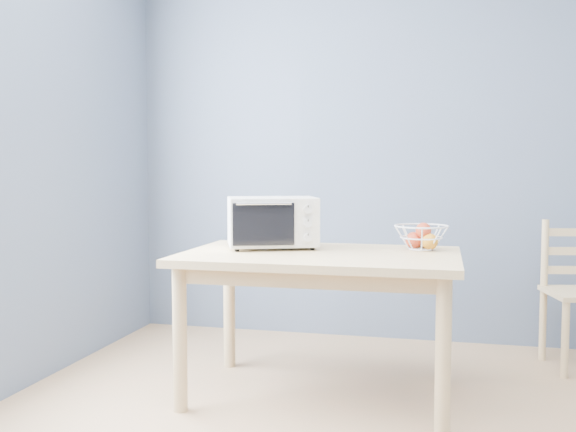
# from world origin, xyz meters

# --- Properties ---
(room) EXTENTS (4.01, 4.51, 2.61)m
(room) POSITION_xyz_m (0.00, 0.00, 1.30)
(room) COLOR #A5825B
(room) RESTS_ON ground
(dining_table) EXTENTS (1.40, 0.90, 0.75)m
(dining_table) POSITION_xyz_m (-0.44, 1.00, 0.65)
(dining_table) COLOR #D3B47E
(dining_table) RESTS_ON ground
(toaster_oven) EXTENTS (0.55, 0.48, 0.28)m
(toaster_oven) POSITION_xyz_m (-0.74, 1.12, 0.90)
(toaster_oven) COLOR white
(toaster_oven) RESTS_ON dining_table
(fruit_basket) EXTENTS (0.30, 0.30, 0.14)m
(fruit_basket) POSITION_xyz_m (0.06, 1.23, 0.82)
(fruit_basket) COLOR silver
(fruit_basket) RESTS_ON dining_table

